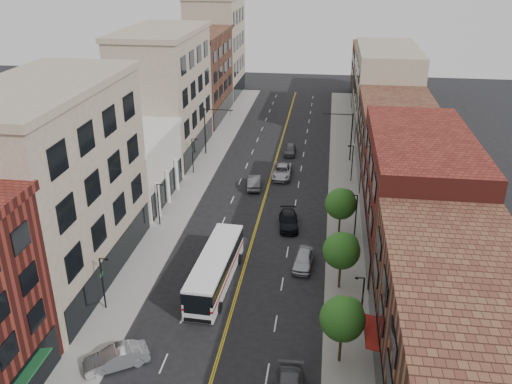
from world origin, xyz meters
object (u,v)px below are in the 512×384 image
at_px(car_lane_behind, 254,182).
at_px(city_bus, 215,267).
at_px(car_angle_b, 116,358).
at_px(car_lane_a, 289,221).
at_px(car_parked_far, 304,259).
at_px(car_lane_b, 282,171).
at_px(car_lane_c, 290,150).

bearing_deg(car_lane_behind, city_bus, 81.99).
relative_size(car_angle_b, car_lane_behind, 1.00).
bearing_deg(car_lane_a, car_parked_far, -81.98).
xyz_separation_m(car_angle_b, car_lane_behind, (5.60, 34.97, 0.00)).
bearing_deg(car_lane_behind, car_parked_far, 105.00).
distance_m(city_bus, car_parked_far, 9.16).
height_order(car_lane_behind, car_lane_b, same).
distance_m(city_bus, car_angle_b, 12.99).
height_order(car_lane_behind, car_lane_c, car_lane_behind).
xyz_separation_m(city_bus, car_lane_a, (5.84, 12.57, -1.11)).
relative_size(car_angle_b, car_lane_c, 1.10).
bearing_deg(city_bus, car_parked_far, 30.98).
bearing_deg(car_lane_behind, car_angle_b, 73.89).
bearing_deg(car_lane_a, car_lane_c, 87.42).
bearing_deg(car_lane_b, car_lane_a, -81.60).
distance_m(car_parked_far, car_lane_b, 23.43).
xyz_separation_m(city_bus, car_parked_far, (8.00, 4.32, -1.07)).
bearing_deg(car_lane_c, car_lane_behind, -104.85).
height_order(car_angle_b, car_parked_far, same).
bearing_deg(car_lane_c, city_bus, -95.94).
bearing_deg(car_angle_b, car_lane_c, 136.99).
height_order(car_angle_b, car_lane_b, car_lane_b).
bearing_deg(city_bus, car_lane_behind, 91.59).
relative_size(city_bus, car_lane_c, 2.87).
bearing_deg(car_parked_far, city_bus, -147.23).
xyz_separation_m(car_angle_b, car_lane_a, (11.04, 24.42, -0.04)).
xyz_separation_m(car_lane_behind, car_lane_c, (3.70, 13.54, -0.05)).
xyz_separation_m(car_lane_b, car_lane_c, (0.40, 9.30, -0.05)).
bearing_deg(car_lane_behind, car_lane_c, -112.31).
bearing_deg(car_lane_a, car_lane_behind, 110.55).
bearing_deg(city_bus, car_lane_b, 84.88).
relative_size(city_bus, car_lane_b, 2.19).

